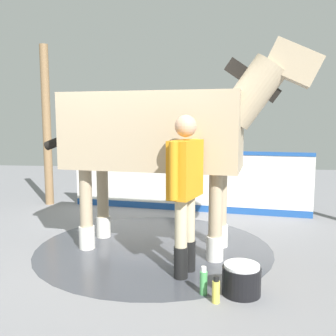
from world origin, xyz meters
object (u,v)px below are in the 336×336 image
Objects in this scene: horse at (162,133)px; wash_bucket at (241,279)px; bottle_shampoo at (216,291)px; handler at (185,184)px; bottle_spray at (204,282)px.

horse is 2.02m from wash_bucket.
horse reaches higher than bottle_shampoo.
handler is (-0.34, 0.80, -0.50)m from horse.
wash_bucket is 1.47× the size of bottle_shampoo.
handler is at bearing -36.19° from wash_bucket.
bottle_shampoo is (0.24, 0.20, -0.03)m from wash_bucket.
bottle_shampoo is at bearing 39.43° from wash_bucket.
handler reaches higher than wash_bucket.
horse is at bearing -66.25° from bottle_spray.
horse is 1.93m from bottle_spray.
bottle_spray is at bearing -53.47° from bottle_shampoo.
handler is 1.10m from wash_bucket.
bottle_shampoo is 0.91× the size of bottle_spray.
wash_bucket is at bearing -140.57° from bottle_shampoo.
bottle_shampoo is at bearing 126.53° from bottle_spray.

